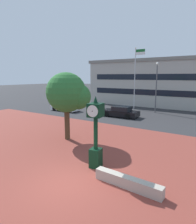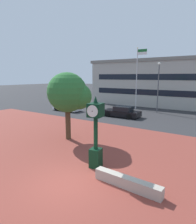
% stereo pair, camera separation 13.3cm
% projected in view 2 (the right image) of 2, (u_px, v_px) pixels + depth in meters
% --- Properties ---
extents(ground_plane, '(200.00, 200.00, 0.00)m').
position_uv_depth(ground_plane, '(69.00, 183.00, 9.26)').
color(ground_plane, '#2D2D30').
extents(plaza_brick_paving, '(44.00, 15.04, 0.01)m').
position_uv_depth(plaza_brick_paving, '(109.00, 158.00, 12.11)').
color(plaza_brick_paving, brown).
rests_on(plaza_brick_paving, ground).
extents(planter_wall, '(3.21, 0.54, 0.50)m').
position_uv_depth(planter_wall, '(127.00, 182.00, 8.83)').
color(planter_wall, '#ADA393').
rests_on(planter_wall, ground).
extents(street_clock, '(0.81, 0.85, 3.86)m').
position_uv_depth(street_clock, '(96.00, 132.00, 10.56)').
color(street_clock, black).
rests_on(street_clock, ground).
extents(plaza_tree, '(3.25, 3.02, 5.16)m').
position_uv_depth(plaza_tree, '(70.00, 94.00, 15.19)').
color(plaza_tree, '#4C3823').
rests_on(plaza_tree, ground).
extents(car_street_near, '(4.56, 2.08, 1.28)m').
position_uv_depth(car_street_near, '(122.00, 112.00, 24.36)').
color(car_street_near, black).
rests_on(car_street_near, ground).
extents(car_street_far, '(4.31, 2.03, 1.28)m').
position_uv_depth(car_street_far, '(67.00, 107.00, 28.58)').
color(car_street_far, silver).
rests_on(car_street_far, ground).
extents(flagpole_primary, '(1.49, 0.14, 8.89)m').
position_uv_depth(flagpole_primary, '(137.00, 75.00, 29.29)').
color(flagpole_primary, silver).
rests_on(flagpole_primary, ground).
extents(civic_building, '(30.05, 15.03, 7.61)m').
position_uv_depth(civic_building, '(186.00, 82.00, 34.88)').
color(civic_building, '#B2ADA3').
rests_on(civic_building, ground).
extents(street_lamp_post, '(0.36, 0.36, 6.62)m').
position_uv_depth(street_lamp_post, '(158.00, 82.00, 26.49)').
color(street_lamp_post, '#4C4C51').
rests_on(street_lamp_post, ground).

